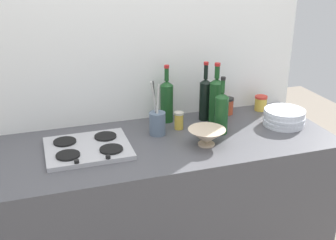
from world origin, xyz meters
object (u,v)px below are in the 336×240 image
object	(u,v)px
wine_bottle_leftmost	(222,112)
wine_bottle_mid_left	(216,100)
mixing_bowl	(207,136)
utensil_crock	(157,121)
wine_bottle_mid_right	(205,98)
condiment_jar_rear	(227,106)
stovetop_hob	(88,148)
wine_bottle_rightmost	(167,100)
plate_stack	(284,117)
condiment_jar_front	(179,120)
condiment_jar_spare	(261,103)

from	to	relation	value
wine_bottle_leftmost	wine_bottle_mid_left	distance (m)	0.14
mixing_bowl	utensil_crock	world-z (taller)	utensil_crock
wine_bottle_mid_right	condiment_jar_rear	bearing A→B (deg)	13.68
stovetop_hob	wine_bottle_mid_left	xyz separation A→B (m)	(0.76, 0.13, 0.13)
wine_bottle_rightmost	condiment_jar_rear	size ratio (longest dim) A/B	3.30
wine_bottle_rightmost	condiment_jar_rear	distance (m)	0.40
plate_stack	mixing_bowl	world-z (taller)	plate_stack
condiment_jar_front	mixing_bowl	bearing A→B (deg)	-74.96
plate_stack	wine_bottle_mid_right	world-z (taller)	wine_bottle_mid_right
wine_bottle_mid_left	wine_bottle_mid_right	world-z (taller)	wine_bottle_mid_left
stovetop_hob	condiment_jar_spare	world-z (taller)	condiment_jar_spare
plate_stack	wine_bottle_mid_right	distance (m)	0.47
stovetop_hob	condiment_jar_rear	distance (m)	0.93
wine_bottle_leftmost	mixing_bowl	distance (m)	0.20
utensil_crock	condiment_jar_spare	distance (m)	0.75
mixing_bowl	wine_bottle_rightmost	bearing A→B (deg)	104.34
wine_bottle_mid_right	condiment_jar_rear	world-z (taller)	wine_bottle_mid_right
stovetop_hob	plate_stack	distance (m)	1.13
wine_bottle_rightmost	condiment_jar_front	distance (m)	0.16
wine_bottle_mid_right	wine_bottle_rightmost	world-z (taller)	wine_bottle_mid_right
utensil_crock	plate_stack	bearing A→B (deg)	-7.87
stovetop_hob	wine_bottle_mid_left	bearing A→B (deg)	9.42
plate_stack	wine_bottle_leftmost	xyz separation A→B (m)	(-0.40, 0.01, 0.08)
plate_stack	condiment_jar_spare	xyz separation A→B (m)	(-0.01, 0.26, 0.00)
plate_stack	wine_bottle_mid_right	bearing A→B (deg)	151.23
wine_bottle_rightmost	condiment_jar_rear	xyz separation A→B (m)	(0.39, -0.00, -0.08)
mixing_bowl	wine_bottle_mid_left	bearing A→B (deg)	57.45
wine_bottle_mid_right	condiment_jar_spare	size ratio (longest dim) A/B	3.77
plate_stack	condiment_jar_rear	xyz separation A→B (m)	(-0.24, 0.26, 0.01)
condiment_jar_front	condiment_jar_rear	distance (m)	0.38
wine_bottle_rightmost	mixing_bowl	bearing A→B (deg)	-75.66
condiment_jar_rear	stovetop_hob	bearing A→B (deg)	-164.59
wine_bottle_leftmost	mixing_bowl	xyz separation A→B (m)	(-0.14, -0.12, -0.08)
condiment_jar_spare	stovetop_hob	bearing A→B (deg)	-168.00
condiment_jar_spare	wine_bottle_mid_left	bearing A→B (deg)	-162.78
wine_bottle_mid_left	condiment_jar_front	world-z (taller)	wine_bottle_mid_left
mixing_bowl	condiment_jar_rear	world-z (taller)	condiment_jar_rear
mixing_bowl	condiment_jar_front	bearing A→B (deg)	105.04
condiment_jar_front	condiment_jar_rear	size ratio (longest dim) A/B	0.97
stovetop_hob	mixing_bowl	xyz separation A→B (m)	(0.60, -0.13, 0.03)
wine_bottle_leftmost	wine_bottle_rightmost	bearing A→B (deg)	132.11
condiment_jar_spare	condiment_jar_rear	bearing A→B (deg)	178.01
plate_stack	wine_bottle_leftmost	size ratio (longest dim) A/B	0.75
wine_bottle_mid_right	condiment_jar_spare	xyz separation A→B (m)	(0.40, 0.03, -0.09)
utensil_crock	condiment_jar_rear	world-z (taller)	utensil_crock
wine_bottle_rightmost	utensil_crock	bearing A→B (deg)	-122.97
wine_bottle_leftmost	utensil_crock	bearing A→B (deg)	165.00
stovetop_hob	condiment_jar_front	size ratio (longest dim) A/B	4.21
condiment_jar_front	wine_bottle_mid_right	bearing A→B (deg)	24.16
wine_bottle_rightmost	condiment_jar_spare	bearing A→B (deg)	-1.07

